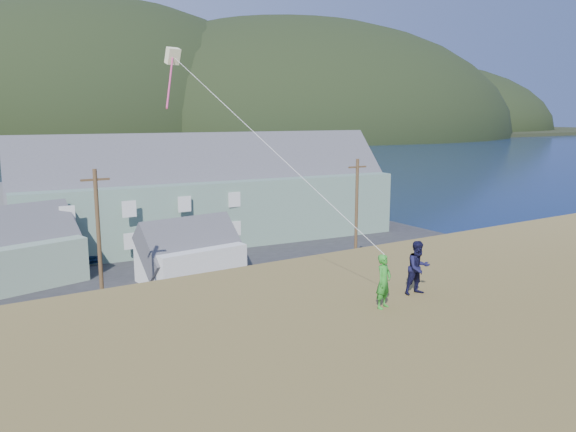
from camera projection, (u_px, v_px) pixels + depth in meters
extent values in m
plane|color=#0A1638|center=(155.00, 335.00, 33.17)|extent=(900.00, 900.00, 0.00)
cube|color=#4C3D19|center=(167.00, 346.00, 31.50)|extent=(110.00, 8.00, 0.10)
cube|color=#28282B|center=(88.00, 268.00, 47.33)|extent=(72.00, 36.00, 0.12)
ellipsoid|color=black|center=(103.00, 134.00, 311.06)|extent=(230.00, 207.00, 142.60)
ellipsoid|color=black|center=(290.00, 132.00, 351.96)|extent=(280.00, 252.00, 134.40)
ellipsoid|color=black|center=(398.00, 128.00, 439.75)|extent=(240.00, 216.00, 100.80)
cube|color=slate|center=(211.00, 208.00, 57.70)|extent=(38.18, 14.20, 6.40)
cube|color=#47474C|center=(210.00, 161.00, 56.82)|extent=(38.65, 13.96, 10.38)
cube|color=gray|center=(9.00, 263.00, 42.28)|extent=(10.76, 8.40, 3.39)
cube|color=#47474C|center=(6.00, 230.00, 41.83)|extent=(11.19, 8.28, 6.13)
cube|color=silver|center=(191.00, 263.00, 43.41)|extent=(7.58, 5.79, 2.83)
cube|color=#47474C|center=(190.00, 236.00, 43.03)|extent=(8.08, 5.79, 5.00)
cube|color=gray|center=(15.00, 229.00, 54.38)|extent=(12.10, 8.62, 3.53)
cube|color=#47474C|center=(12.00, 201.00, 53.89)|extent=(12.57, 8.61, 6.51)
cylinder|color=#47331E|center=(100.00, 253.00, 32.20)|extent=(0.24, 0.24, 9.73)
cylinder|color=#47331E|center=(356.00, 222.00, 42.07)|extent=(0.24, 0.24, 9.51)
imported|color=navy|center=(86.00, 252.00, 49.47)|extent=(1.78, 4.37, 1.48)
imported|color=black|center=(18.00, 269.00, 44.26)|extent=(2.64, 5.30, 1.48)
imported|color=#37528A|center=(89.00, 240.00, 54.50)|extent=(1.74, 4.25, 1.37)
imported|color=black|center=(18.00, 246.00, 51.96)|extent=(1.81, 4.03, 1.35)
imported|color=#288A25|center=(384.00, 281.00, 16.53)|extent=(0.69, 0.56, 1.62)
imported|color=black|center=(418.00, 268.00, 17.79)|extent=(0.92, 0.75, 1.73)
cube|color=#EDEFB6|center=(173.00, 56.00, 19.34)|extent=(0.51, 0.49, 0.60)
cylinder|color=#DB3973|center=(170.00, 80.00, 18.15)|extent=(0.06, 0.06, 3.31)
cylinder|color=white|center=(270.00, 147.00, 17.86)|extent=(0.02, 0.02, 9.97)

